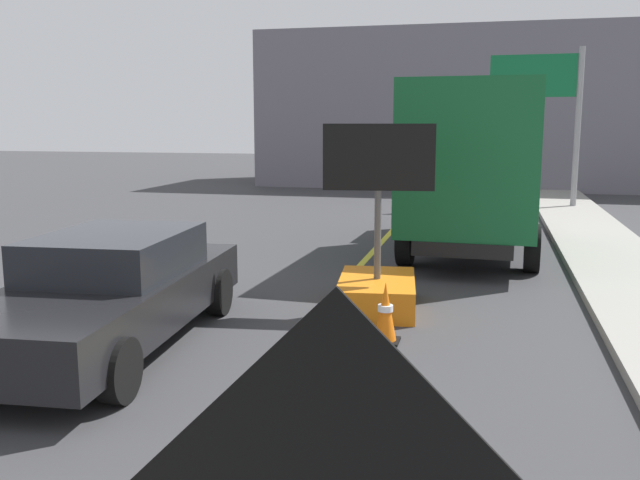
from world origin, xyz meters
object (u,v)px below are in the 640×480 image
(highway_guide_sign, at_px, (553,100))
(pickup_car, at_px, (111,290))
(traffic_cone_mid_lane, at_px, (369,410))
(traffic_cone_far_lane, at_px, (385,313))
(box_truck, at_px, (476,164))
(arrow_board_trailer, at_px, (377,277))

(highway_guide_sign, bearing_deg, pickup_car, -111.91)
(pickup_car, relative_size, traffic_cone_mid_lane, 7.73)
(traffic_cone_far_lane, bearing_deg, pickup_car, -164.07)
(pickup_car, height_order, traffic_cone_far_lane, pickup_car)
(box_truck, relative_size, traffic_cone_far_lane, 8.93)
(box_truck, height_order, traffic_cone_far_lane, box_truck)
(pickup_car, bearing_deg, box_truck, 60.94)
(highway_guide_sign, distance_m, traffic_cone_mid_lane, 17.92)
(pickup_car, distance_m, traffic_cone_far_lane, 3.38)
(highway_guide_sign, xyz_separation_m, traffic_cone_mid_lane, (-2.73, -17.43, -3.11))
(arrow_board_trailer, distance_m, traffic_cone_mid_lane, 4.42)
(highway_guide_sign, bearing_deg, traffic_cone_mid_lane, -98.89)
(box_truck, distance_m, traffic_cone_mid_lane, 9.52)
(pickup_car, bearing_deg, highway_guide_sign, 68.09)
(traffic_cone_mid_lane, height_order, traffic_cone_far_lane, traffic_cone_far_lane)
(arrow_board_trailer, distance_m, pickup_car, 3.81)
(pickup_car, xyz_separation_m, highway_guide_sign, (6.25, 15.53, 2.73))
(traffic_cone_mid_lane, bearing_deg, box_truck, 86.13)
(arrow_board_trailer, height_order, highway_guide_sign, highway_guide_sign)
(arrow_board_trailer, distance_m, box_truck, 5.35)
(box_truck, bearing_deg, arrow_board_trailer, -104.23)
(pickup_car, xyz_separation_m, traffic_cone_mid_lane, (3.52, -1.90, -0.38))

